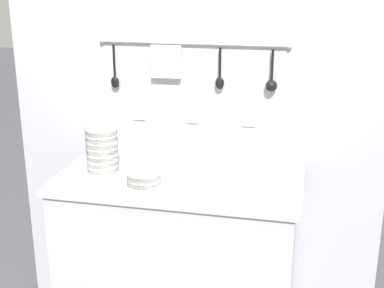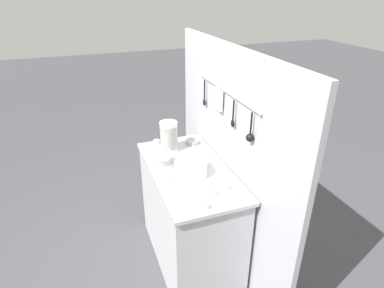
{
  "view_description": "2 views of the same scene",
  "coord_description": "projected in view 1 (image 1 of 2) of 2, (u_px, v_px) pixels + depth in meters",
  "views": [
    {
      "loc": [
        0.57,
        -2.26,
        1.86
      ],
      "look_at": [
        0.07,
        -0.02,
        1.11
      ],
      "focal_mm": 50.0,
      "sensor_mm": 36.0,
      "label": 1
    },
    {
      "loc": [
        2.03,
        -0.72,
        2.24
      ],
      "look_at": [
        0.06,
        0.0,
        1.18
      ],
      "focal_mm": 30.0,
      "sensor_mm": 36.0,
      "label": 2
    }
  ],
  "objects": [
    {
      "name": "cup_centre",
      "position": [
        65.0,
        175.0,
        2.48
      ],
      "size": [
        0.05,
        0.05,
        0.04
      ],
      "color": "white",
      "rests_on": "counter"
    },
    {
      "name": "bowl_stack_tall_left",
      "position": [
        144.0,
        178.0,
        2.35
      ],
      "size": [
        0.15,
        0.15,
        0.11
      ],
      "color": "white",
      "rests_on": "counter"
    },
    {
      "name": "steel_mixing_bowl",
      "position": [
        111.0,
        156.0,
        2.74
      ],
      "size": [
        0.12,
        0.12,
        0.04
      ],
      "color": "#93969E",
      "rests_on": "counter"
    },
    {
      "name": "cup_by_caddy",
      "position": [
        260.0,
        178.0,
        2.45
      ],
      "size": [
        0.05,
        0.05,
        0.04
      ],
      "color": "white",
      "rests_on": "counter"
    },
    {
      "name": "bowl_stack_short_front",
      "position": [
        102.0,
        150.0,
        2.48
      ],
      "size": [
        0.15,
        0.15,
        0.26
      ],
      "color": "white",
      "rests_on": "counter"
    },
    {
      "name": "cup_mid_row",
      "position": [
        257.0,
        169.0,
        2.56
      ],
      "size": [
        0.05,
        0.05,
        0.04
      ],
      "color": "white",
      "rests_on": "counter"
    },
    {
      "name": "cup_back_left",
      "position": [
        287.0,
        189.0,
        2.33
      ],
      "size": [
        0.05,
        0.05,
        0.04
      ],
      "color": "white",
      "rests_on": "counter"
    },
    {
      "name": "counter",
      "position": [
        179.0,
        266.0,
        2.65
      ],
      "size": [
        1.15,
        0.59,
        0.94
      ],
      "color": "#B7BABC",
      "rests_on": "ground"
    },
    {
      "name": "cup_edge_near",
      "position": [
        190.0,
        192.0,
        2.3
      ],
      "size": [
        0.05,
        0.05,
        0.04
      ],
      "color": "white",
      "rests_on": "counter"
    },
    {
      "name": "cup_front_left",
      "position": [
        186.0,
        162.0,
        2.65
      ],
      "size": [
        0.05,
        0.05,
        0.04
      ],
      "color": "white",
      "rests_on": "counter"
    },
    {
      "name": "cup_beside_plates",
      "position": [
        149.0,
        170.0,
        2.55
      ],
      "size": [
        0.05,
        0.05,
        0.04
      ],
      "color": "white",
      "rests_on": "counter"
    },
    {
      "name": "back_wall",
      "position": [
        194.0,
        156.0,
        2.81
      ],
      "size": [
        1.95,
        0.09,
        1.86
      ],
      "color": "#A8AAB2",
      "rests_on": "ground"
    },
    {
      "name": "plate_stack",
      "position": [
        196.0,
        169.0,
        2.45
      ],
      "size": [
        0.24,
        0.24,
        0.11
      ],
      "color": "white",
      "rests_on": "counter"
    },
    {
      "name": "cup_front_right",
      "position": [
        238.0,
        175.0,
        2.48
      ],
      "size": [
        0.05,
        0.05,
        0.04
      ],
      "color": "white",
      "rests_on": "counter"
    }
  ]
}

